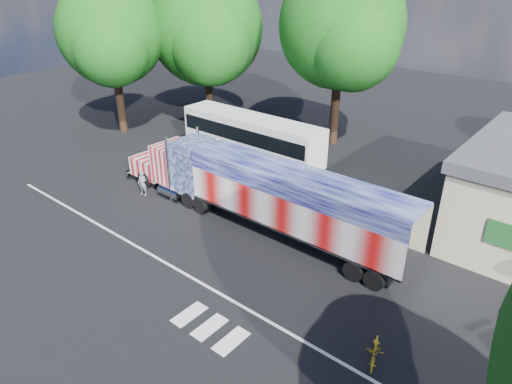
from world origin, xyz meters
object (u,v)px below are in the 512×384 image
Objects in this scene: semi_truck at (260,191)px; tree_w_a at (111,33)px; coach_bus at (251,138)px; tree_n_mid at (343,27)px; woman at (142,183)px; bicycle at (375,351)px; tree_nw_a at (207,29)px.

semi_truck is 20.89m from tree_w_a.
semi_truck reaches higher than coach_bus.
semi_truck is at bearing -75.54° from tree_n_mid.
coach_bus is 7.09× the size of woman.
tree_n_mid reaches higher than tree_w_a.
semi_truck is 8.45m from woman.
woman reaches higher than bicycle.
tree_nw_a is at bearing 142.73° from semi_truck.
tree_nw_a reaches higher than semi_truck.
tree_n_mid is at bearing 105.55° from bicycle.
semi_truck is at bearing 133.64° from bicycle.
coach_bus is 20.10m from bicycle.
tree_w_a reaches higher than semi_truck.
woman is 17.18m from tree_nw_a.
coach_bus is 0.84× the size of tree_n_mid.
coach_bus is 12.08m from tree_nw_a.
woman is at bearing -61.57° from tree_nw_a.
tree_nw_a reaches higher than tree_w_a.
woman is 17.98m from bicycle.
tree_n_mid reaches higher than bicycle.
woman is at bearing -100.30° from coach_bus.
tree_nw_a reaches higher than woman.
coach_bus is 0.87× the size of tree_nw_a.
tree_n_mid is (4.50, 15.94, 8.34)m from woman.
tree_n_mid is (-3.65, 14.15, 7.00)m from semi_truck.
tree_w_a is at bearing 165.96° from semi_truck.
semi_truck is 12.02× the size of woman.
bicycle is (17.70, -3.12, -0.36)m from woman.
bicycle is at bearing -28.37° from woman.
semi_truck is 1.70× the size of coach_bus.
woman is at bearing 150.86° from bicycle.
tree_w_a is (-12.81, -2.22, 6.59)m from coach_bus.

